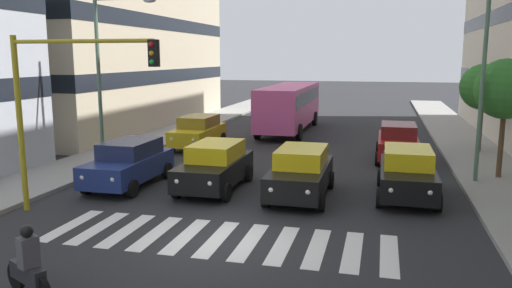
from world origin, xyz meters
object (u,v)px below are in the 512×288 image
car_row2_1 (198,131)px  motorcycle_with_rider (28,268)px  street_tree_1 (506,89)px  street_lamp_right (108,64)px  car_1 (301,172)px  car_0 (407,173)px  car_3 (129,163)px  bus_behind_traffic (290,103)px  street_lamp_left (469,62)px  traffic_light_gantry (57,94)px  car_row2_0 (398,142)px  car_2 (215,166)px  street_tree_2 (483,87)px

car_row2_1 → motorcycle_with_rider: car_row2_1 is taller
car_row2_1 → street_tree_1: size_ratio=0.96×
street_lamp_right → car_1: bearing=163.6°
car_row2_1 → street_lamp_right: bearing=71.2°
car_0 → car_3: size_ratio=1.00×
bus_behind_traffic → street_lamp_left: 15.29m
car_0 → motorcycle_with_rider: size_ratio=2.82×
car_0 → car_1: 3.70m
street_lamp_left → street_tree_1: size_ratio=1.58×
bus_behind_traffic → traffic_light_gantry: 19.53m
car_1 → car_row2_0: (-3.45, -7.40, 0.00)m
car_2 → street_tree_2: 14.74m
car_1 → motorcycle_with_rider: (4.15, 8.76, -0.24)m
car_2 → bus_behind_traffic: bearing=-90.0°
street_tree_1 → street_lamp_left: bearing=31.1°
car_3 → street_tree_2: bearing=-144.3°
car_1 → car_row2_0: same height
motorcycle_with_rider → street_tree_2: 22.31m
car_row2_1 → street_lamp_right: size_ratio=0.61×
car_2 → car_3: 3.35m
car_1 → traffic_light_gantry: (6.88, 3.67, 2.85)m
car_row2_0 → street_tree_1: street_tree_1 is taller
car_1 → street_lamp_right: (8.83, -2.59, 3.68)m
street_tree_2 → traffic_light_gantry: bearing=43.8°
car_row2_0 → motorcycle_with_rider: 17.85m
car_0 → car_2: bearing=4.8°
car_3 → bus_behind_traffic: (-3.33, -15.47, 0.97)m
street_lamp_left → car_3: bearing=15.5°
motorcycle_with_rider → traffic_light_gantry: 6.55m
car_row2_1 → bus_behind_traffic: bearing=-117.0°
car_0 → car_row2_1: (10.50, -7.37, 0.00)m
car_3 → street_tree_1: street_tree_1 is taller
street_lamp_right → street_lamp_left: bearing=-176.9°
car_2 → motorcycle_with_rider: car_2 is taller
street_lamp_right → motorcycle_with_rider: bearing=112.4°
car_row2_0 → street_lamp_right: street_lamp_right is taller
car_2 → car_row2_0: (-6.69, -7.13, 0.00)m
car_row2_0 → traffic_light_gantry: size_ratio=0.81×
car_row2_1 → motorcycle_with_rider: 17.20m
street_tree_1 → car_3: bearing=17.3°
car_0 → car_row2_0: same height
car_0 → bus_behind_traffic: bus_behind_traffic is taller
car_1 → car_row2_1: size_ratio=1.00×
car_2 → street_tree_2: size_ratio=1.02×
bus_behind_traffic → motorcycle_with_rider: size_ratio=6.66×
car_3 → car_row2_0: 12.48m
car_2 → street_tree_1: 11.55m
traffic_light_gantry → street_lamp_right: (1.95, -6.26, 0.83)m
bus_behind_traffic → street_tree_2: size_ratio=2.40×
traffic_light_gantry → street_tree_2: 19.89m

